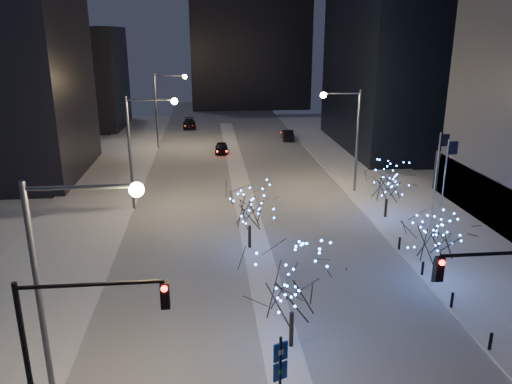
{
  "coord_description": "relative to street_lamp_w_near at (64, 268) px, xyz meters",
  "views": [
    {
      "loc": [
        -3.38,
        -15.81,
        15.03
      ],
      "look_at": [
        -0.23,
        15.44,
        5.0
      ],
      "focal_mm": 35.0,
      "sensor_mm": 36.0,
      "label": 1
    }
  ],
  "objects": [
    {
      "name": "road",
      "position": [
        8.94,
        33.0,
        -6.49
      ],
      "size": [
        20.0,
        130.0,
        0.02
      ],
      "primitive_type": "cube",
      "color": "#9DA2AB",
      "rests_on": "ground"
    },
    {
      "name": "median",
      "position": [
        8.94,
        28.0,
        -6.42
      ],
      "size": [
        2.0,
        80.0,
        0.15
      ],
      "primitive_type": "cube",
      "color": "white",
      "rests_on": "ground"
    },
    {
      "name": "east_sidewalk",
      "position": [
        23.94,
        18.0,
        -6.42
      ],
      "size": [
        10.0,
        90.0,
        0.15
      ],
      "primitive_type": "cube",
      "color": "white",
      "rests_on": "ground"
    },
    {
      "name": "west_sidewalk",
      "position": [
        -5.06,
        18.0,
        -6.42
      ],
      "size": [
        8.0,
        90.0,
        0.15
      ],
      "primitive_type": "cube",
      "color": "white",
      "rests_on": "ground"
    },
    {
      "name": "filler_west_far",
      "position": [
        -17.06,
        68.0,
        1.5
      ],
      "size": [
        18.0,
        16.0,
        16.0
      ],
      "primitive_type": "cube",
      "color": "black",
      "rests_on": "ground"
    },
    {
      "name": "horizon_block",
      "position": [
        14.94,
        90.0,
        14.5
      ],
      "size": [
        24.0,
        14.0,
        42.0
      ],
      "primitive_type": "cube",
      "color": "black",
      "rests_on": "ground"
    },
    {
      "name": "street_lamp_w_near",
      "position": [
        0.0,
        0.0,
        0.0
      ],
      "size": [
        4.4,
        0.56,
        10.0
      ],
      "color": "#595E66",
      "rests_on": "ground"
    },
    {
      "name": "street_lamp_w_mid",
      "position": [
        0.0,
        25.0,
        0.0
      ],
      "size": [
        4.4,
        0.56,
        10.0
      ],
      "color": "#595E66",
      "rests_on": "ground"
    },
    {
      "name": "street_lamp_w_far",
      "position": [
        0.0,
        50.0,
        0.0
      ],
      "size": [
        4.4,
        0.56,
        10.0
      ],
      "color": "#595E66",
      "rests_on": "ground"
    },
    {
      "name": "street_lamp_east",
      "position": [
        19.02,
        28.0,
        -0.05
      ],
      "size": [
        3.9,
        0.56,
        10.0
      ],
      "color": "#595E66",
      "rests_on": "ground"
    },
    {
      "name": "traffic_signal_west",
      "position": [
        0.5,
        -2.0,
        -1.74
      ],
      "size": [
        5.26,
        0.43,
        7.0
      ],
      "color": "black",
      "rests_on": "ground"
    },
    {
      "name": "flagpoles",
      "position": [
        22.3,
        15.25,
        -1.7
      ],
      "size": [
        1.35,
        2.6,
        8.0
      ],
      "color": "silver",
      "rests_on": "east_sidewalk"
    },
    {
      "name": "bollards",
      "position": [
        19.14,
        8.0,
        -5.9
      ],
      "size": [
        0.16,
        12.16,
        0.9
      ],
      "color": "black",
      "rests_on": "east_sidewalk"
    },
    {
      "name": "car_near",
      "position": [
        7.44,
        46.19,
        -5.81
      ],
      "size": [
        1.83,
        4.13,
        1.38
      ],
      "primitive_type": "imported",
      "rotation": [
        0.0,
        0.0,
        -0.05
      ],
      "color": "black",
      "rests_on": "ground"
    },
    {
      "name": "car_mid",
      "position": [
        17.43,
        53.93,
        -5.76
      ],
      "size": [
        1.82,
        4.57,
        1.48
      ],
      "primitive_type": "imported",
      "rotation": [
        0.0,
        0.0,
        3.08
      ],
      "color": "black",
      "rests_on": "ground"
    },
    {
      "name": "car_far",
      "position": [
        2.76,
        64.74,
        -5.77
      ],
      "size": [
        2.24,
        5.1,
        1.46
      ],
      "primitive_type": "imported",
      "rotation": [
        0.0,
        0.0,
        0.04
      ],
      "color": "black",
      "rests_on": "ground"
    },
    {
      "name": "holiday_tree_median_near",
      "position": [
        9.44,
        3.27,
        -2.77
      ],
      "size": [
        5.05,
        5.05,
        5.63
      ],
      "color": "black",
      "rests_on": "median"
    },
    {
      "name": "holiday_tree_median_far",
      "position": [
        8.44,
        15.42,
        -3.17
      ],
      "size": [
        5.28,
        5.28,
        4.98
      ],
      "color": "black",
      "rests_on": "median"
    },
    {
      "name": "holiday_tree_plaza_near",
      "position": [
        19.44,
        9.06,
        -3.32
      ],
      "size": [
        4.95,
        4.95,
        4.78
      ],
      "color": "black",
      "rests_on": "east_sidewalk"
    },
    {
      "name": "holiday_tree_plaza_far",
      "position": [
        20.46,
        20.59,
        -3.35
      ],
      "size": [
        4.39,
        4.39,
        4.72
      ],
      "color": "black",
      "rests_on": "east_sidewalk"
    },
    {
      "name": "wayfinding_sign",
      "position": [
        8.24,
        -1.0,
        -4.3
      ],
      "size": [
        0.61,
        0.33,
        3.58
      ],
      "rotation": [
        0.0,
        0.0,
        0.41
      ],
      "color": "black",
      "rests_on": "ground"
    }
  ]
}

